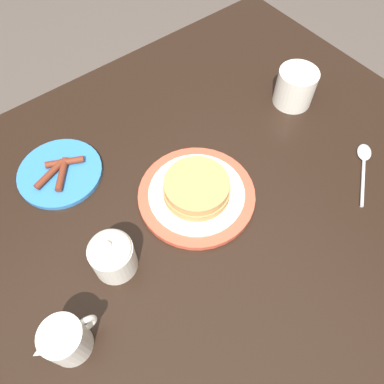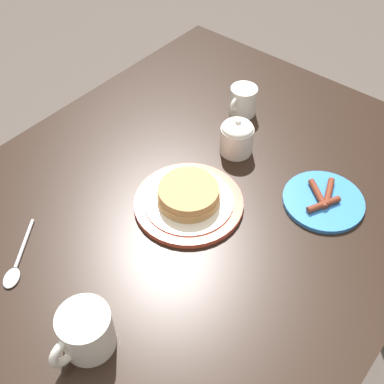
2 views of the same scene
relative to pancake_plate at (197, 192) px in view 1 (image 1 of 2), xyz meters
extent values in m
plane|color=#51473F|center=(-0.01, -0.01, -0.74)|extent=(8.00, 8.00, 0.00)
cube|color=black|center=(-0.01, -0.01, -0.03)|extent=(1.19, 0.93, 0.03)
cube|color=black|center=(0.52, 0.40, -0.40)|extent=(0.07, 0.07, 0.70)
cylinder|color=#DB5138|center=(0.00, 0.00, -0.01)|extent=(0.23, 0.23, 0.01)
cylinder|color=beige|center=(0.00, 0.00, 0.00)|extent=(0.19, 0.19, 0.00)
cylinder|color=tan|center=(0.00, 0.00, 0.01)|extent=(0.13, 0.13, 0.02)
cylinder|color=tan|center=(0.00, 0.00, 0.02)|extent=(0.13, 0.13, 0.02)
cylinder|color=#337AC6|center=(-0.19, 0.22, -0.01)|extent=(0.17, 0.17, 0.01)
cylinder|color=maroon|center=(-0.21, 0.22, 0.00)|extent=(0.08, 0.04, 0.01)
cylinder|color=maroon|center=(-0.17, 0.23, 0.00)|extent=(0.08, 0.05, 0.01)
cylinder|color=maroon|center=(-0.19, 0.20, 0.00)|extent=(0.06, 0.07, 0.01)
cylinder|color=silver|center=(0.35, 0.07, 0.02)|extent=(0.09, 0.09, 0.09)
torus|color=silver|center=(0.39, 0.07, 0.02)|extent=(0.06, 0.01, 0.06)
cylinder|color=#472819|center=(0.35, 0.07, 0.06)|extent=(0.08, 0.08, 0.00)
cylinder|color=silver|center=(-0.33, -0.10, 0.02)|extent=(0.07, 0.07, 0.08)
cone|color=silver|center=(-0.36, -0.10, 0.05)|extent=(0.03, 0.03, 0.04)
torus|color=silver|center=(-0.30, -0.10, 0.03)|extent=(0.04, 0.01, 0.04)
cylinder|color=silver|center=(-0.20, -0.02, 0.02)|extent=(0.08, 0.08, 0.07)
ellipsoid|color=silver|center=(-0.20, -0.02, 0.05)|extent=(0.07, 0.07, 0.03)
sphere|color=silver|center=(-0.20, -0.02, 0.07)|extent=(0.01, 0.01, 0.01)
cylinder|color=silver|center=(0.29, -0.18, -0.02)|extent=(0.10, 0.08, 0.01)
ellipsoid|color=silver|center=(0.35, -0.14, -0.02)|extent=(0.05, 0.05, 0.01)
camera|label=1|loc=(-0.25, -0.30, 0.62)|focal=35.00mm
camera|label=2|loc=(0.52, 0.44, 0.76)|focal=45.00mm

